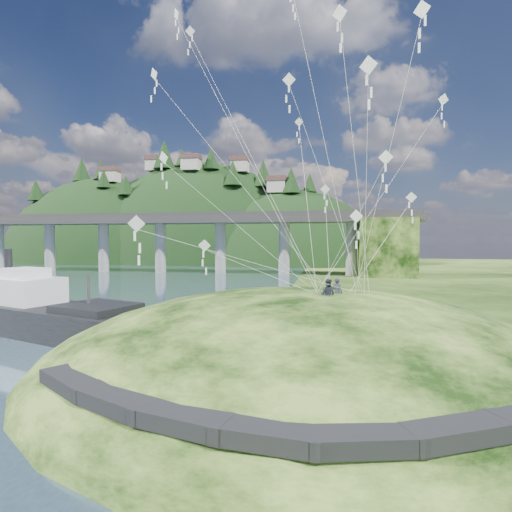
# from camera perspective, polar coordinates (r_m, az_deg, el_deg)

# --- Properties ---
(ground) EXTENTS (320.00, 320.00, 0.00)m
(ground) POSITION_cam_1_polar(r_m,az_deg,el_deg) (26.62, -11.29, -15.71)
(ground) COLOR black
(ground) RESTS_ON ground
(grass_hill) EXTENTS (36.00, 32.00, 13.00)m
(grass_hill) POSITION_cam_1_polar(r_m,az_deg,el_deg) (27.33, 7.12, -18.52)
(grass_hill) COLOR black
(grass_hill) RESTS_ON ground
(footpath) EXTENTS (22.29, 5.84, 0.83)m
(footpath) POSITION_cam_1_polar(r_m,az_deg,el_deg) (15.19, 2.30, -21.50)
(footpath) COLOR black
(footpath) RESTS_ON ground
(bridge) EXTENTS (160.00, 11.00, 15.00)m
(bridge) POSITION_cam_1_polar(r_m,az_deg,el_deg) (100.22, -10.60, 3.14)
(bridge) COLOR #2D2B2B
(bridge) RESTS_ON ground
(far_ridge) EXTENTS (153.00, 70.00, 94.50)m
(far_ridge) POSITION_cam_1_polar(r_m,az_deg,el_deg) (155.80, -9.57, -3.47)
(far_ridge) COLOR black
(far_ridge) RESTS_ON ground
(work_barge) EXTENTS (21.80, 11.93, 7.37)m
(work_barge) POSITION_cam_1_polar(r_m,az_deg,el_deg) (40.38, -28.27, -7.03)
(work_barge) COLOR black
(work_barge) RESTS_ON ground
(wooden_dock) EXTENTS (15.11, 5.37, 1.07)m
(wooden_dock) POSITION_cam_1_polar(r_m,az_deg,el_deg) (35.26, -19.07, -10.50)
(wooden_dock) COLOR #3E2519
(wooden_dock) RESTS_ON ground
(kite_flyers) EXTENTS (1.55, 1.95, 1.94)m
(kite_flyers) POSITION_cam_1_polar(r_m,az_deg,el_deg) (24.38, 10.63, -3.15)
(kite_flyers) COLOR #292C37
(kite_flyers) RESTS_ON ground
(kite_swarm) EXTENTS (20.67, 16.64, 19.96)m
(kite_swarm) POSITION_cam_1_polar(r_m,az_deg,el_deg) (26.96, 5.02, 19.02)
(kite_swarm) COLOR white
(kite_swarm) RESTS_ON ground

